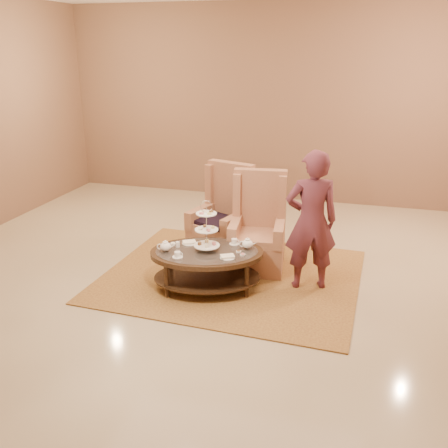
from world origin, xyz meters
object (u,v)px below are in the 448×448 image
(armchair_right, at_px, (258,236))
(person, at_px, (311,221))
(tea_table, at_px, (207,258))
(armchair_left, at_px, (223,225))

(armchair_right, xyz_separation_m, person, (0.72, -0.43, 0.42))
(tea_table, bearing_deg, person, 1.83)
(tea_table, relative_size, armchair_right, 1.21)
(armchair_right, bearing_deg, armchair_left, 145.76)
(tea_table, xyz_separation_m, armchair_left, (-0.12, 1.10, 0.02))
(armchair_left, relative_size, person, 0.75)
(tea_table, distance_m, person, 1.29)
(armchair_left, xyz_separation_m, person, (1.27, -0.72, 0.41))
(armchair_left, height_order, person, person)
(armchair_right, height_order, person, person)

